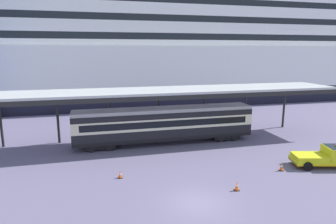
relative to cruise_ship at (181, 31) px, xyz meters
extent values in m
plane|color=slate|center=(-12.43, -45.66, -14.46)|extent=(400.00, 400.00, 0.00)
cube|color=black|center=(0.01, 0.01, -12.80)|extent=(173.05, 25.25, 3.33)
cube|color=white|center=(0.01, 0.01, -7.25)|extent=(173.05, 25.25, 7.77)
cube|color=white|center=(0.01, 0.01, -1.79)|extent=(159.21, 23.23, 3.16)
cube|color=black|center=(0.01, -11.55, -1.63)|extent=(152.28, 0.12, 1.14)
cube|color=white|center=(0.01, 0.01, 1.37)|extent=(152.84, 22.30, 3.16)
cube|color=black|center=(0.01, -11.09, 1.52)|extent=(146.19, 0.12, 1.14)
cube|color=white|center=(0.01, 0.01, 4.52)|extent=(146.47, 21.37, 3.16)
cube|color=black|center=(0.01, -10.62, 4.68)|extent=(140.10, 0.12, 1.14)
cube|color=#BABABA|center=(-11.48, -31.52, -8.47)|extent=(40.83, 6.06, 0.25)
cube|color=black|center=(-11.48, -34.44, -8.85)|extent=(40.83, 0.20, 0.50)
cylinder|color=black|center=(-28.98, -28.89, -11.53)|extent=(0.28, 0.28, 5.87)
cylinder|color=black|center=(-23.14, -28.89, -11.53)|extent=(0.28, 0.28, 5.87)
cylinder|color=black|center=(-17.31, -28.89, -11.53)|extent=(0.28, 0.28, 5.87)
cylinder|color=black|center=(-11.48, -28.89, -11.53)|extent=(0.28, 0.28, 5.87)
cylinder|color=black|center=(-5.64, -28.89, -11.53)|extent=(0.28, 0.28, 5.87)
cylinder|color=black|center=(0.19, -28.89, -11.53)|extent=(0.28, 0.28, 5.87)
cylinder|color=black|center=(6.02, -28.89, -11.53)|extent=(0.28, 0.28, 5.87)
cube|color=black|center=(-11.48, -32.02, -13.61)|extent=(20.06, 2.80, 0.40)
cube|color=black|center=(-11.48, -32.02, -12.96)|extent=(20.06, 2.80, 0.90)
cube|color=beige|center=(-11.48, -32.02, -11.91)|extent=(20.06, 2.80, 1.20)
cube|color=black|center=(-11.48, -33.39, -11.86)|extent=(18.45, 0.08, 0.72)
cube|color=black|center=(-11.48, -32.02, -11.01)|extent=(20.06, 2.80, 0.60)
cube|color=#A5A5A5|center=(-11.48, -32.02, -10.53)|extent=(20.06, 2.69, 0.36)
cube|color=black|center=(-18.70, -32.02, -14.01)|extent=(3.20, 2.35, 0.50)
cylinder|color=black|center=(-19.60, -33.19, -14.04)|extent=(0.84, 0.12, 0.84)
cylinder|color=black|center=(-17.80, -33.19, -14.04)|extent=(0.84, 0.12, 0.84)
cube|color=black|center=(-4.26, -32.02, -14.01)|extent=(3.20, 2.35, 0.50)
cylinder|color=black|center=(-5.16, -33.19, -14.04)|extent=(0.84, 0.12, 0.84)
cylinder|color=black|center=(-3.36, -33.19, -14.04)|extent=(0.84, 0.12, 0.84)
cube|color=yellow|center=(0.70, -42.15, -13.88)|extent=(5.53, 3.20, 0.36)
cube|color=#F2B20C|center=(0.70, -42.15, -14.01)|extent=(5.53, 3.22, 0.12)
cube|color=yellow|center=(-0.31, -41.90, -13.52)|extent=(3.29, 2.57, 0.36)
cylinder|color=black|center=(2.56, -41.58, -14.06)|extent=(0.84, 0.44, 0.80)
cylinder|color=black|center=(-0.67, -40.78, -14.06)|extent=(0.84, 0.44, 0.80)
cylinder|color=black|center=(-1.15, -42.72, -14.06)|extent=(0.84, 0.44, 0.80)
cube|color=black|center=(-8.95, -44.64, -14.44)|extent=(0.36, 0.36, 0.04)
cone|color=#EA590F|center=(-8.95, -44.64, -14.09)|extent=(0.30, 0.30, 0.67)
cylinder|color=white|center=(-8.95, -44.64, -14.05)|extent=(0.17, 0.17, 0.09)
cube|color=black|center=(-3.40, -42.18, -14.44)|extent=(0.36, 0.36, 0.04)
cone|color=#EA590F|center=(-3.40, -42.18, -14.07)|extent=(0.30, 0.30, 0.71)
cylinder|color=white|center=(-3.40, -42.18, -14.03)|extent=(0.17, 0.17, 0.10)
cube|color=black|center=(-17.27, -40.22, -14.44)|extent=(0.36, 0.36, 0.04)
cone|color=#EA590F|center=(-17.27, -40.22, -14.14)|extent=(0.30, 0.30, 0.56)
cylinder|color=white|center=(-17.27, -40.22, -14.11)|extent=(0.17, 0.17, 0.08)
camera|label=1|loc=(-19.04, -63.37, -4.12)|focal=31.60mm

